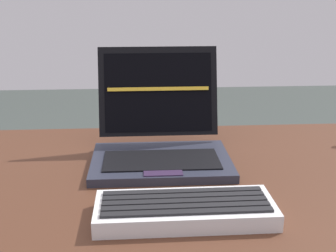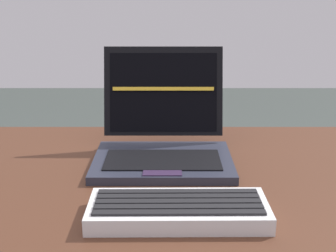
% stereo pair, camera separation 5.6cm
% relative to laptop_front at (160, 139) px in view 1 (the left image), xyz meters
% --- Properties ---
extents(desk, '(1.70, 0.64, 0.72)m').
position_rel_laptop_front_xyz_m(desk, '(-0.01, -0.08, -0.12)').
color(desk, '#4E2C1C').
rests_on(desk, ground).
extents(laptop_front, '(0.30, 0.27, 0.24)m').
position_rel_laptop_front_xyz_m(laptop_front, '(0.00, 0.00, 0.00)').
color(laptop_front, '#272A38').
rests_on(laptop_front, desk).
extents(external_keyboard, '(0.31, 0.12, 0.03)m').
position_rel_laptop_front_xyz_m(external_keyboard, '(0.03, -0.27, -0.03)').
color(external_keyboard, silver).
rests_on(external_keyboard, desk).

